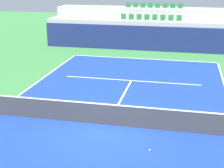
{
  "coord_description": "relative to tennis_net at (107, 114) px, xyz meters",
  "views": [
    {
      "loc": [
        3.05,
        -12.82,
        6.24
      ],
      "look_at": [
        -0.23,
        2.0,
        1.2
      ],
      "focal_mm": 53.9,
      "sensor_mm": 36.0,
      "label": 1
    }
  ],
  "objects": [
    {
      "name": "baseline_far",
      "position": [
        0.0,
        11.95,
        -0.5
      ],
      "size": [
        11.0,
        0.1,
        0.0
      ],
      "primitive_type": "cube",
      "color": "white",
      "rests_on": "court_surface"
    },
    {
      "name": "centre_service_line",
      "position": [
        0.0,
        3.2,
        -0.5
      ],
      "size": [
        0.1,
        6.4,
        0.0
      ],
      "primitive_type": "cube",
      "color": "white",
      "rests_on": "court_surface"
    },
    {
      "name": "tennis_net",
      "position": [
        0.0,
        0.0,
        0.0
      ],
      "size": [
        11.08,
        0.08,
        1.07
      ],
      "color": "black",
      "rests_on": "court_surface"
    },
    {
      "name": "seating_row_lower",
      "position": [
        -0.0,
        16.36,
        2.01
      ],
      "size": [
        5.22,
        0.44,
        0.44
      ],
      "color": "#1E6633",
      "rests_on": "stands_tier_lower"
    },
    {
      "name": "court_surface",
      "position": [
        0.0,
        0.0,
        -0.5
      ],
      "size": [
        11.0,
        24.0,
        0.01
      ],
      "primitive_type": "cube",
      "color": "navy",
      "rests_on": "ground_plane"
    },
    {
      "name": "stands_tier_lower",
      "position": [
        0.0,
        16.27,
        0.69
      ],
      "size": [
        17.89,
        2.4,
        2.39
      ],
      "primitive_type": "cube",
      "color": "#9E9E99",
      "rests_on": "ground_plane"
    },
    {
      "name": "stands_tier_upper",
      "position": [
        0.0,
        18.67,
        1.09
      ],
      "size": [
        17.89,
        2.4,
        3.19
      ],
      "primitive_type": "cube",
      "color": "#9E9E99",
      "rests_on": "ground_plane"
    },
    {
      "name": "seating_row_upper",
      "position": [
        -0.0,
        18.76,
        2.81
      ],
      "size": [
        5.22,
        0.44,
        0.44
      ],
      "color": "#1E6633",
      "rests_on": "stands_tier_upper"
    },
    {
      "name": "ground_plane",
      "position": [
        0.0,
        0.0,
        -0.51
      ],
      "size": [
        80.0,
        80.0,
        0.0
      ],
      "primitive_type": "plane",
      "color": "#387A3D"
    },
    {
      "name": "back_wall",
      "position": [
        0.0,
        14.92,
        0.51
      ],
      "size": [
        17.89,
        0.3,
        2.05
      ],
      "primitive_type": "cube",
      "color": "navy",
      "rests_on": "ground_plane"
    },
    {
      "name": "service_line_far",
      "position": [
        0.0,
        6.4,
        -0.5
      ],
      "size": [
        8.26,
        0.1,
        0.0
      ],
      "primitive_type": "cube",
      "color": "white",
      "rests_on": "court_surface"
    },
    {
      "name": "tennis_ball_0",
      "position": [
        2.04,
        -1.83,
        -0.47
      ],
      "size": [
        0.07,
        0.07,
        0.07
      ],
      "primitive_type": "sphere",
      "color": "#CCE033",
      "rests_on": "court_surface"
    }
  ]
}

